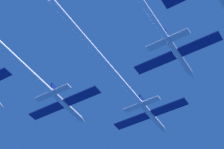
% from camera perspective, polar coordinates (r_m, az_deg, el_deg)
% --- Properties ---
extents(jet_lead, '(16.95, 42.87, 2.81)m').
position_cam_1_polar(jet_lead, '(81.74, 2.09, -1.80)').
color(jet_lead, silver).
extents(jet_left_wing, '(16.95, 41.52, 2.81)m').
position_cam_1_polar(jet_left_wing, '(80.35, -10.64, -0.28)').
color(jet_left_wing, silver).
extents(jet_right_wing, '(16.95, 39.22, 2.81)m').
position_cam_1_polar(jet_right_wing, '(71.15, 6.13, 7.16)').
color(jet_right_wing, silver).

